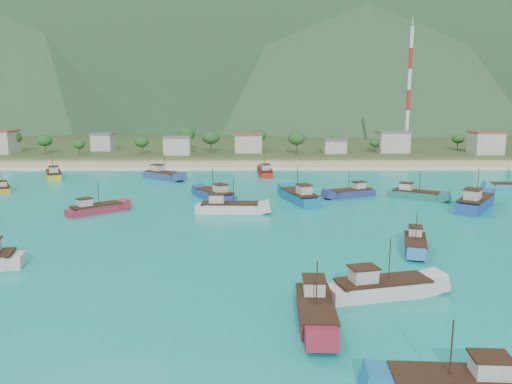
{
  "coord_description": "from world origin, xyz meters",
  "views": [
    {
      "loc": [
        -4.98,
        -72.06,
        19.7
      ],
      "look_at": [
        -4.45,
        18.0,
        3.0
      ],
      "focal_mm": 35.0,
      "sensor_mm": 36.0,
      "label": 1
    }
  ],
  "objects_px": {
    "boat_21": "(299,197)",
    "boat_24": "(315,311)",
    "boat_8": "(54,175)",
    "boat_9": "(229,208)",
    "boat_1": "(352,193)",
    "boat_10": "(215,195)",
    "radio_tower": "(409,90)",
    "boat_18": "(511,187)",
    "boat_20": "(475,204)",
    "boat_15": "(415,245)",
    "boat_5": "(265,173)",
    "boat_3": "(163,175)",
    "boat_19": "(3,189)",
    "boat_12": "(95,210)",
    "boat_7": "(381,289)",
    "boat_28": "(415,195)"
  },
  "relations": [
    {
      "from": "boat_7",
      "to": "boat_10",
      "type": "height_order",
      "value": "boat_10"
    },
    {
      "from": "radio_tower",
      "to": "boat_19",
      "type": "xyz_separation_m",
      "value": [
        -110.28,
        -72.23,
        -22.64
      ]
    },
    {
      "from": "boat_15",
      "to": "boat_18",
      "type": "xyz_separation_m",
      "value": [
        35.81,
        44.91,
        0.0
      ]
    },
    {
      "from": "boat_10",
      "to": "boat_15",
      "type": "xyz_separation_m",
      "value": [
        29.32,
        -33.92,
        -0.22
      ]
    },
    {
      "from": "boat_20",
      "to": "boat_15",
      "type": "bearing_deg",
      "value": -91.31
    },
    {
      "from": "boat_3",
      "to": "boat_8",
      "type": "distance_m",
      "value": 27.8
    },
    {
      "from": "boat_19",
      "to": "radio_tower",
      "type": "bearing_deg",
      "value": 3.24
    },
    {
      "from": "boat_21",
      "to": "boat_12",
      "type": "bearing_deg",
      "value": 177.25
    },
    {
      "from": "radio_tower",
      "to": "boat_24",
      "type": "relative_size",
      "value": 4.06
    },
    {
      "from": "boat_9",
      "to": "boat_19",
      "type": "height_order",
      "value": "boat_9"
    },
    {
      "from": "boat_3",
      "to": "boat_1",
      "type": "bearing_deg",
      "value": 100.63
    },
    {
      "from": "boat_9",
      "to": "boat_10",
      "type": "xyz_separation_m",
      "value": [
        -3.28,
        12.09,
        -0.0
      ]
    },
    {
      "from": "boat_21",
      "to": "boat_24",
      "type": "bearing_deg",
      "value": -110.85
    },
    {
      "from": "boat_12",
      "to": "boat_24",
      "type": "distance_m",
      "value": 54.74
    },
    {
      "from": "radio_tower",
      "to": "boat_3",
      "type": "bearing_deg",
      "value": -144.79
    },
    {
      "from": "boat_5",
      "to": "boat_8",
      "type": "xyz_separation_m",
      "value": [
        -53.79,
        -5.03,
        0.07
      ]
    },
    {
      "from": "boat_10",
      "to": "boat_18",
      "type": "xyz_separation_m",
      "value": [
        65.14,
        10.98,
        -0.22
      ]
    },
    {
      "from": "boat_3",
      "to": "boat_28",
      "type": "bearing_deg",
      "value": 104.72
    },
    {
      "from": "boat_8",
      "to": "boat_24",
      "type": "distance_m",
      "value": 100.18
    },
    {
      "from": "boat_1",
      "to": "boat_28",
      "type": "height_order",
      "value": "boat_28"
    },
    {
      "from": "radio_tower",
      "to": "boat_18",
      "type": "height_order",
      "value": "radio_tower"
    },
    {
      "from": "boat_20",
      "to": "boat_7",
      "type": "bearing_deg",
      "value": -87.85
    },
    {
      "from": "boat_7",
      "to": "boat_28",
      "type": "height_order",
      "value": "boat_7"
    },
    {
      "from": "radio_tower",
      "to": "boat_12",
      "type": "height_order",
      "value": "radio_tower"
    },
    {
      "from": "boat_19",
      "to": "boat_15",
      "type": "bearing_deg",
      "value": -59.63
    },
    {
      "from": "boat_7",
      "to": "boat_18",
      "type": "bearing_deg",
      "value": 130.34
    },
    {
      "from": "boat_15",
      "to": "boat_19",
      "type": "distance_m",
      "value": 88.16
    },
    {
      "from": "radio_tower",
      "to": "boat_7",
      "type": "xyz_separation_m",
      "value": [
        -42.4,
        -132.15,
        -22.38
      ]
    },
    {
      "from": "boat_8",
      "to": "boat_9",
      "type": "xyz_separation_m",
      "value": [
        46.35,
        -39.44,
        -0.0
      ]
    },
    {
      "from": "boat_7",
      "to": "boat_18",
      "type": "relative_size",
      "value": 1.21
    },
    {
      "from": "boat_12",
      "to": "boat_18",
      "type": "height_order",
      "value": "boat_12"
    },
    {
      "from": "radio_tower",
      "to": "boat_15",
      "type": "height_order",
      "value": "radio_tower"
    },
    {
      "from": "boat_7",
      "to": "boat_9",
      "type": "height_order",
      "value": "boat_9"
    },
    {
      "from": "radio_tower",
      "to": "boat_8",
      "type": "bearing_deg",
      "value": -152.77
    },
    {
      "from": "radio_tower",
      "to": "boat_10",
      "type": "xyz_separation_m",
      "value": [
        -62.98,
        -81.92,
        -22.34
      ]
    },
    {
      "from": "radio_tower",
      "to": "boat_19",
      "type": "height_order",
      "value": "radio_tower"
    },
    {
      "from": "boat_19",
      "to": "boat_28",
      "type": "xyz_separation_m",
      "value": [
        87.76,
        -8.86,
        0.19
      ]
    },
    {
      "from": "boat_10",
      "to": "boat_15",
      "type": "height_order",
      "value": "boat_10"
    },
    {
      "from": "boat_9",
      "to": "boat_24",
      "type": "xyz_separation_m",
      "value": [
        10.01,
        -43.39,
        -0.07
      ]
    },
    {
      "from": "boat_28",
      "to": "boat_9",
      "type": "bearing_deg",
      "value": -39.36
    },
    {
      "from": "radio_tower",
      "to": "boat_10",
      "type": "relative_size",
      "value": 3.91
    },
    {
      "from": "boat_8",
      "to": "boat_15",
      "type": "relative_size",
      "value": 1.22
    },
    {
      "from": "boat_8",
      "to": "boat_9",
      "type": "height_order",
      "value": "boat_8"
    },
    {
      "from": "boat_3",
      "to": "boat_9",
      "type": "bearing_deg",
      "value": 65.18
    },
    {
      "from": "boat_18",
      "to": "boat_21",
      "type": "relative_size",
      "value": 0.72
    },
    {
      "from": "boat_21",
      "to": "boat_24",
      "type": "xyz_separation_m",
      "value": [
        -3.36,
        -52.78,
        -0.21
      ]
    },
    {
      "from": "boat_24",
      "to": "boat_9",
      "type": "bearing_deg",
      "value": -74.82
    },
    {
      "from": "boat_24",
      "to": "boat_10",
      "type": "bearing_deg",
      "value": -74.34
    },
    {
      "from": "boat_5",
      "to": "boat_3",
      "type": "bearing_deg",
      "value": -173.12
    },
    {
      "from": "boat_1",
      "to": "boat_10",
      "type": "relative_size",
      "value": 0.94
    }
  ]
}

